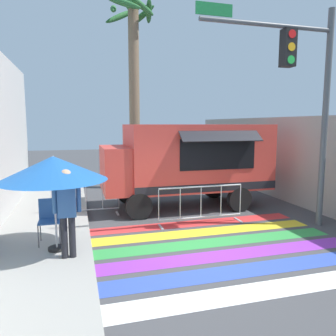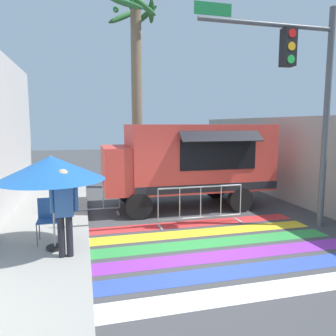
# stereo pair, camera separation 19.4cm
# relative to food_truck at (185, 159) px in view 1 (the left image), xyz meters

# --- Properties ---
(ground_plane) EXTENTS (60.00, 60.00, 0.00)m
(ground_plane) POSITION_rel_food_truck_xyz_m (-0.62, -3.63, -1.61)
(ground_plane) COLOR #424244
(concrete_wall_right) EXTENTS (0.20, 16.00, 3.00)m
(concrete_wall_right) POSITION_rel_food_truck_xyz_m (3.83, -0.63, -0.11)
(concrete_wall_right) COLOR #A39E93
(concrete_wall_right) RESTS_ON ground_plane
(crosswalk_painted) EXTENTS (6.40, 4.36, 0.01)m
(crosswalk_painted) POSITION_rel_food_truck_xyz_m (-0.62, -3.73, -1.60)
(crosswalk_painted) COLOR white
(crosswalk_painted) RESTS_ON ground_plane
(food_truck) EXTENTS (5.37, 2.66, 2.73)m
(food_truck) POSITION_rel_food_truck_xyz_m (0.00, 0.00, 0.00)
(food_truck) COLOR #D13D33
(food_truck) RESTS_ON ground_plane
(traffic_signal_pole) EXTENTS (3.76, 0.29, 5.66)m
(traffic_signal_pole) POSITION_rel_food_truck_xyz_m (2.21, -2.86, 2.16)
(traffic_signal_pole) COLOR #515456
(traffic_signal_pole) RESTS_ON ground_plane
(patio_umbrella) EXTENTS (2.14, 2.14, 1.95)m
(patio_umbrella) POSITION_rel_food_truck_xyz_m (-3.88, -3.25, 0.25)
(patio_umbrella) COLOR black
(patio_umbrella) RESTS_ON sidewalk_left
(folding_chair) EXTENTS (0.45, 0.45, 0.95)m
(folding_chair) POSITION_rel_food_truck_xyz_m (-4.04, -2.71, -0.86)
(folding_chair) COLOR #4C4C51
(folding_chair) RESTS_ON sidewalk_left
(vendor_person) EXTENTS (0.53, 0.23, 1.73)m
(vendor_person) POSITION_rel_food_truck_xyz_m (-3.63, -3.72, -0.45)
(vendor_person) COLOR black
(vendor_person) RESTS_ON sidewalk_left
(barricade_front) EXTENTS (2.42, 0.44, 1.07)m
(barricade_front) POSITION_rel_food_truck_xyz_m (-0.17, -1.91, -1.07)
(barricade_front) COLOR #B7BABF
(barricade_front) RESTS_ON ground_plane
(barricade_side) EXTENTS (1.97, 0.44, 1.07)m
(barricade_side) POSITION_rel_food_truck_xyz_m (-3.19, -0.27, -1.08)
(barricade_side) COLOR #B7BABF
(barricade_side) RESTS_ON ground_plane
(palm_tree) EXTENTS (2.22, 2.46, 7.84)m
(palm_tree) POSITION_rel_food_truck_xyz_m (-1.01, 3.73, 3.34)
(palm_tree) COLOR #7A664C
(palm_tree) RESTS_ON ground_plane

